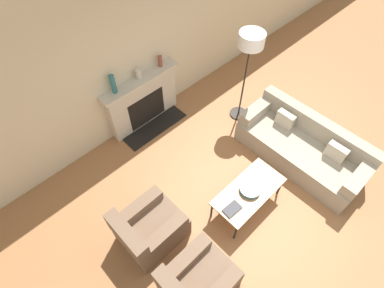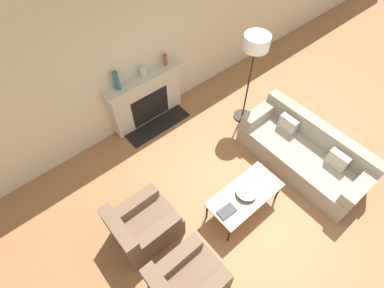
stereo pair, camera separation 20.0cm
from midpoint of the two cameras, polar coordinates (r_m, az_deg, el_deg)
name	(u,v)px [view 1 (the left image)]	position (r m, az deg, el deg)	size (l,w,h in m)	color
ground_plane	(262,212)	(4.95, 12.03, -12.65)	(18.00, 18.00, 0.00)	#99663D
wall_back	(134,53)	(5.20, -12.09, 16.61)	(18.00, 0.06, 2.90)	beige
fireplace	(143,101)	(5.67, -10.26, 7.97)	(1.56, 0.59, 1.04)	beige
couch	(302,147)	(5.46, 19.30, -0.57)	(0.89, 2.18, 0.77)	#9E937F
armchair_near	(197,283)	(4.20, -0.47, -25.00)	(0.89, 0.72, 0.82)	brown
armchair_far	(149,230)	(4.46, -9.53, -15.81)	(0.89, 0.72, 0.82)	brown
coffee_table	(249,192)	(4.59, 9.51, -9.01)	(1.16, 0.56, 0.46)	tan
bowl	(250,189)	(4.53, 9.76, -8.47)	(0.31, 0.31, 0.08)	#38667A
book	(232,209)	(4.38, 6.33, -12.25)	(0.27, 0.18, 0.02)	#38383D
floor_lamp	(250,48)	(5.11, 9.85, 17.55)	(0.43, 0.43, 1.81)	black
mantel_vase_left	(113,84)	(5.05, -15.92, 10.90)	(0.09, 0.09, 0.34)	#28666B
mantel_vase_center_left	(139,74)	(5.28, -11.25, 12.89)	(0.10, 0.10, 0.17)	beige
mantel_vase_center_right	(160,61)	(5.47, -7.17, 15.39)	(0.07, 0.07, 0.21)	brown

